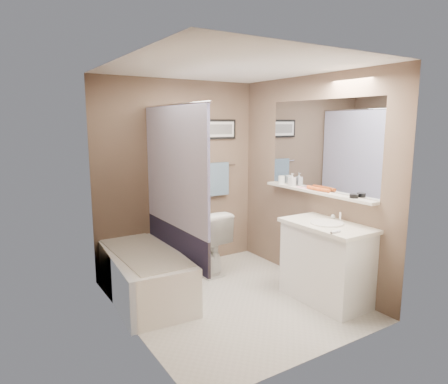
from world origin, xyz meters
TOP-DOWN VIEW (x-y plane):
  - ground at (0.00, 0.00)m, footprint 2.50×2.50m
  - ceiling at (0.00, 0.00)m, footprint 2.20×2.50m
  - wall_back at (0.00, 1.23)m, footprint 2.20×0.04m
  - wall_front at (0.00, -1.23)m, footprint 2.20×0.04m
  - wall_left at (-1.08, 0.00)m, footprint 0.04×2.50m
  - wall_right at (1.08, 0.00)m, footprint 0.04×2.50m
  - tile_surround at (-1.09, 0.50)m, footprint 0.02×1.55m
  - curtain_rod at (-0.40, 0.50)m, footprint 0.02×1.55m
  - curtain_upper at (-0.40, 0.50)m, footprint 0.03×1.45m
  - curtain_lower at (-0.40, 0.50)m, footprint 0.03×1.45m
  - mirror at (1.09, -0.15)m, footprint 0.02×1.60m
  - shelf at (1.04, -0.15)m, footprint 0.12×1.60m
  - towel_bar at (0.55, 1.22)m, footprint 0.60×0.02m
  - towel at (0.55, 1.20)m, footprint 0.34×0.05m
  - art_frame at (0.55, 1.23)m, footprint 0.62×0.02m
  - art_mat at (0.55, 1.22)m, footprint 0.56×0.00m
  - art_image at (0.55, 1.22)m, footprint 0.50×0.00m
  - door at (0.55, -1.24)m, footprint 0.80×0.02m
  - door_handle at (0.22, -1.19)m, footprint 0.10×0.02m
  - bathtub at (-0.75, 0.58)m, footprint 0.81×1.55m
  - tub_rim at (-0.75, 0.58)m, footprint 0.56×1.36m
  - toilet at (0.14, 0.90)m, footprint 0.52×0.82m
  - vanity at (0.85, -0.53)m, footprint 0.51×0.91m
  - countertop at (0.84, -0.53)m, footprint 0.54×0.96m
  - sink_basin at (0.83, -0.53)m, footprint 0.34×0.34m
  - faucet_spout at (1.03, -0.53)m, footprint 0.02×0.02m
  - faucet_knob at (1.03, -0.43)m, footprint 0.05×0.05m
  - candle_bowl_near at (1.04, -0.68)m, footprint 0.09×0.09m
  - hair_brush_front at (1.04, -0.23)m, footprint 0.06×0.22m
  - hair_brush_back at (1.04, -0.12)m, footprint 0.06×0.22m
  - pink_comb at (1.04, 0.06)m, footprint 0.05×0.16m
  - glass_jar at (1.04, 0.44)m, footprint 0.08×0.08m
  - soap_bottle at (1.04, 0.25)m, footprint 0.07×0.07m

SIDE VIEW (x-z plane):
  - ground at x=0.00m, z-range 0.00..0.00m
  - bathtub at x=-0.75m, z-range 0.00..0.50m
  - toilet at x=0.14m, z-range 0.00..0.80m
  - vanity at x=0.85m, z-range 0.00..0.80m
  - tub_rim at x=-0.75m, z-range 0.49..0.51m
  - curtain_lower at x=-0.40m, z-range 0.40..0.76m
  - countertop at x=0.84m, z-range 0.80..0.84m
  - sink_basin at x=0.83m, z-range 0.84..0.86m
  - faucet_knob at x=1.03m, z-range 0.84..0.90m
  - faucet_spout at x=1.03m, z-range 0.84..0.94m
  - tile_surround at x=-1.09m, z-range 0.00..2.00m
  - door at x=0.55m, z-range 0.00..2.00m
  - door_handle at x=0.22m, z-range 0.99..1.01m
  - shelf at x=1.04m, z-range 1.09..1.11m
  - pink_comb at x=1.04m, z-range 1.11..1.12m
  - towel at x=0.55m, z-range 0.90..1.34m
  - candle_bowl_near at x=1.04m, z-range 1.11..1.16m
  - hair_brush_front at x=1.04m, z-range 1.12..1.16m
  - hair_brush_back at x=1.04m, z-range 1.12..1.16m
  - glass_jar at x=1.04m, z-range 1.11..1.22m
  - soap_bottle at x=1.04m, z-range 1.11..1.27m
  - wall_back at x=0.00m, z-range 0.00..2.40m
  - wall_front at x=0.00m, z-range 0.00..2.40m
  - wall_left at x=-1.08m, z-range 0.00..2.40m
  - wall_right at x=1.08m, z-range 0.00..2.40m
  - towel_bar at x=0.55m, z-range 1.29..1.31m
  - curtain_upper at x=-0.40m, z-range 0.76..2.04m
  - mirror at x=1.09m, z-range 1.12..2.12m
  - art_frame at x=0.55m, z-range 1.65..1.91m
  - art_mat at x=0.55m, z-range 1.68..1.88m
  - art_image at x=0.55m, z-range 1.72..1.84m
  - curtain_rod at x=-0.40m, z-range 2.04..2.06m
  - ceiling at x=0.00m, z-range 2.36..2.40m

